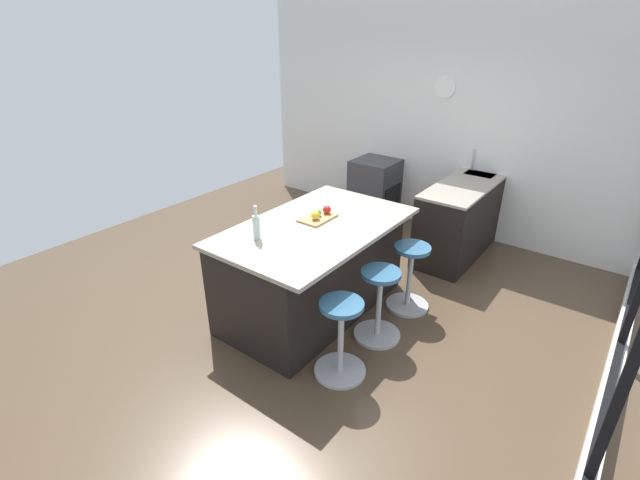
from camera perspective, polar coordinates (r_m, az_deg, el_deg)
ground_plane at (r=4.93m, az=-0.28°, el=-7.24°), size 7.03×7.03×0.00m
interior_partition_left at (r=6.51m, az=14.20°, el=14.49°), size 0.15×5.40×2.97m
sink_cabinet at (r=6.21m, az=18.38°, el=3.55°), size 2.17×0.60×1.20m
oven_range at (r=6.76m, az=6.90°, el=6.32°), size 0.60×0.61×0.89m
kitchen_island at (r=4.52m, az=-0.99°, el=-3.44°), size 1.95×1.19×0.96m
stool_by_window at (r=4.70m, az=11.22°, el=-4.84°), size 0.44×0.44×0.70m
stool_middle at (r=4.23m, az=7.42°, el=-8.31°), size 0.44×0.44×0.70m
stool_near_camera at (r=3.81m, az=2.62°, el=-12.56°), size 0.44×0.44×0.70m
cutting_board at (r=4.40m, az=-0.31°, el=2.79°), size 0.36×0.24×0.02m
apple_red at (r=4.47m, az=0.87°, el=3.84°), size 0.08×0.08×0.08m
apple_yellow at (r=4.33m, az=-0.59°, el=3.13°), size 0.09×0.09×0.09m
apple_green at (r=4.41m, az=-0.28°, el=3.46°), size 0.07×0.07×0.07m
water_bottle at (r=3.99m, az=-8.02°, el=1.73°), size 0.06×0.06×0.31m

